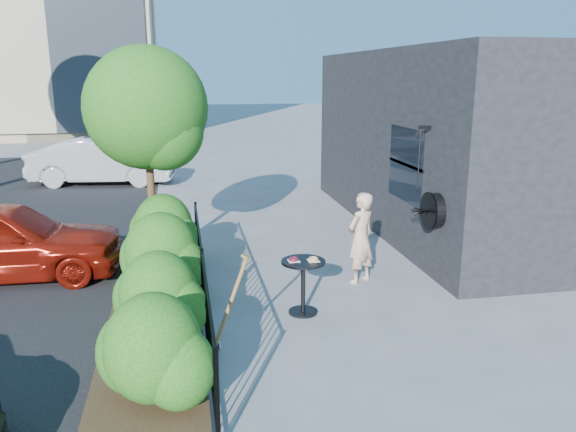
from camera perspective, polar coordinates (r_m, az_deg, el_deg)
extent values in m
plane|color=gray|center=(8.58, 1.72, -9.74)|extent=(120.00, 120.00, 0.00)
cube|color=black|center=(14.21, 19.96, 7.40)|extent=(6.00, 9.00, 4.00)
cube|color=black|center=(11.03, 11.91, 5.15)|extent=(0.04, 1.60, 1.40)
cube|color=black|center=(11.04, 11.94, 5.15)|extent=(0.05, 1.70, 0.06)
cylinder|color=black|center=(9.76, 14.61, 0.53)|extent=(0.18, 0.60, 0.60)
cylinder|color=black|center=(9.72, 14.08, 0.50)|extent=(0.03, 0.64, 0.64)
cube|color=black|center=(9.98, 13.77, 8.75)|extent=(0.25, 0.06, 0.06)
cylinder|color=black|center=(10.01, 13.16, 5.62)|extent=(0.02, 0.02, 1.05)
cylinder|color=black|center=(5.50, -7.20, -18.13)|extent=(0.05, 0.05, 1.10)
cylinder|color=black|center=(8.20, -8.62, -6.92)|extent=(0.05, 0.05, 1.10)
cylinder|color=black|center=(11.05, -9.29, -1.36)|extent=(0.05, 0.05, 1.10)
cube|color=black|center=(8.03, -8.75, -3.52)|extent=(0.03, 6.00, 0.03)
cube|color=black|center=(8.37, -8.50, -9.79)|extent=(0.03, 6.00, 0.03)
cylinder|color=black|center=(5.59, -7.27, -17.59)|extent=(0.02, 0.02, 1.04)
cylinder|color=black|center=(5.76, -7.41, -16.54)|extent=(0.02, 0.02, 1.04)
cylinder|color=black|center=(5.93, -7.54, -15.56)|extent=(0.02, 0.02, 1.04)
cylinder|color=black|center=(6.11, -7.65, -14.64)|extent=(0.02, 0.02, 1.04)
cylinder|color=black|center=(6.28, -7.77, -13.77)|extent=(0.02, 0.02, 1.04)
cylinder|color=black|center=(6.46, -7.87, -12.94)|extent=(0.02, 0.02, 1.04)
cylinder|color=black|center=(6.64, -7.97, -12.16)|extent=(0.02, 0.02, 1.04)
cylinder|color=black|center=(6.82, -8.06, -11.42)|extent=(0.02, 0.02, 1.04)
cylinder|color=black|center=(7.00, -8.15, -10.72)|extent=(0.02, 0.02, 1.04)
cylinder|color=black|center=(7.18, -8.23, -10.05)|extent=(0.02, 0.02, 1.04)
cylinder|color=black|center=(7.36, -8.31, -9.42)|extent=(0.02, 0.02, 1.04)
cylinder|color=black|center=(7.55, -8.39, -8.82)|extent=(0.02, 0.02, 1.04)
cylinder|color=black|center=(7.73, -8.46, -8.24)|extent=(0.02, 0.02, 1.04)
cylinder|color=black|center=(7.92, -8.52, -7.69)|extent=(0.02, 0.02, 1.04)
cylinder|color=black|center=(8.10, -8.59, -7.17)|extent=(0.02, 0.02, 1.04)
cylinder|color=black|center=(8.29, -8.65, -6.67)|extent=(0.02, 0.02, 1.04)
cylinder|color=black|center=(8.48, -8.71, -6.20)|extent=(0.02, 0.02, 1.04)
cylinder|color=black|center=(8.67, -8.76, -5.74)|extent=(0.02, 0.02, 1.04)
cylinder|color=black|center=(8.85, -8.81, -5.30)|extent=(0.02, 0.02, 1.04)
cylinder|color=black|center=(9.04, -8.86, -4.88)|extent=(0.02, 0.02, 1.04)
cylinder|color=black|center=(9.23, -8.91, -4.48)|extent=(0.02, 0.02, 1.04)
cylinder|color=black|center=(9.42, -8.96, -4.10)|extent=(0.02, 0.02, 1.04)
cylinder|color=black|center=(9.61, -9.00, -3.73)|extent=(0.02, 0.02, 1.04)
cylinder|color=black|center=(9.80, -9.05, -3.37)|extent=(0.02, 0.02, 1.04)
cylinder|color=black|center=(9.99, -9.09, -3.03)|extent=(0.02, 0.02, 1.04)
cylinder|color=black|center=(10.18, -9.13, -2.70)|extent=(0.02, 0.02, 1.04)
cylinder|color=black|center=(10.38, -9.17, -2.38)|extent=(0.02, 0.02, 1.04)
cylinder|color=black|center=(10.57, -9.20, -2.08)|extent=(0.02, 0.02, 1.04)
cylinder|color=black|center=(10.76, -9.24, -1.78)|extent=(0.02, 0.02, 1.04)
cylinder|color=black|center=(10.95, -9.27, -1.50)|extent=(0.02, 0.02, 1.04)
cube|color=#382616|center=(8.40, -13.34, -10.38)|extent=(1.30, 6.00, 0.08)
ellipsoid|color=#1D4F12|center=(6.13, -13.51, -13.21)|extent=(1.10, 1.10, 1.24)
ellipsoid|color=#1D4F12|center=(7.59, -13.03, -7.68)|extent=(1.10, 1.10, 1.24)
ellipsoid|color=#1D4F12|center=(9.00, -12.73, -4.16)|extent=(1.10, 1.10, 1.24)
ellipsoid|color=#1D4F12|center=(10.34, -12.52, -1.74)|extent=(1.10, 1.10, 1.24)
cylinder|color=#3F2B19|center=(10.71, -13.67, 1.51)|extent=(0.14, 0.14, 2.40)
sphere|color=#1D4F12|center=(10.49, -14.20, 10.28)|extent=(2.20, 2.20, 2.20)
sphere|color=#1D4F12|center=(10.30, -12.47, 8.47)|extent=(1.43, 1.43, 1.43)
cylinder|color=black|center=(8.27, 1.57, -4.67)|extent=(0.66, 0.66, 0.03)
cylinder|color=black|center=(8.41, 1.55, -7.28)|extent=(0.07, 0.07, 0.79)
cylinder|color=black|center=(8.56, 1.53, -9.69)|extent=(0.44, 0.44, 0.03)
cube|color=white|center=(8.25, 0.58, -4.57)|extent=(0.17, 0.17, 0.01)
cube|color=white|center=(8.26, 2.58, -4.54)|extent=(0.17, 0.17, 0.01)
torus|color=#500D15|center=(8.24, 0.58, -4.39)|extent=(0.15, 0.15, 0.05)
torus|color=tan|center=(8.26, 2.59, -4.36)|extent=(0.15, 0.15, 0.05)
imported|color=tan|center=(9.59, 7.39, -2.23)|extent=(0.69, 0.63, 1.57)
cylinder|color=brown|center=(6.97, -5.90, -8.91)|extent=(0.49, 0.05, 1.22)
cube|color=gray|center=(7.24, -7.26, -13.76)|extent=(0.12, 0.18, 0.26)
cylinder|color=brown|center=(6.77, -4.39, -4.11)|extent=(0.11, 0.10, 0.06)
imported|color=maroon|center=(10.90, -27.12, -2.23)|extent=(4.10, 1.74, 1.38)
imported|color=#B6B6BB|center=(19.17, -18.30, 5.30)|extent=(4.68, 2.15, 1.49)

